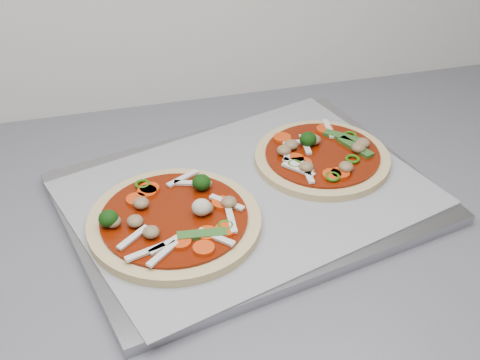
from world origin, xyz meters
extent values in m
cube|color=#9B9AA0|center=(0.70, 1.31, 0.91)|extent=(0.53, 0.44, 0.02)
cube|color=gray|center=(0.70, 1.31, 0.92)|extent=(0.52, 0.44, 0.00)
cylinder|color=tan|center=(0.59, 1.27, 0.92)|extent=(0.23, 0.23, 0.01)
cylinder|color=#681605|center=(0.59, 1.27, 0.93)|extent=(0.19, 0.19, 0.00)
ellipsoid|color=olive|center=(0.63, 1.27, 0.94)|extent=(0.02, 0.02, 0.01)
cylinder|color=#E8400F|center=(0.55, 1.31, 0.93)|extent=(0.03, 0.03, 0.00)
ellipsoid|color=olive|center=(0.56, 1.29, 0.94)|extent=(0.03, 0.03, 0.01)
ellipsoid|color=olive|center=(0.56, 1.24, 0.94)|extent=(0.02, 0.02, 0.01)
cylinder|color=#E8400F|center=(0.59, 1.22, 0.93)|extent=(0.04, 0.04, 0.00)
ellipsoid|color=olive|center=(0.52, 1.27, 0.94)|extent=(0.02, 0.02, 0.01)
cylinder|color=#E8400F|center=(0.66, 1.28, 0.93)|extent=(0.03, 0.03, 0.00)
cube|color=beige|center=(0.57, 1.20, 0.93)|extent=(0.04, 0.04, 0.00)
cube|color=beige|center=(0.62, 1.34, 0.93)|extent=(0.05, 0.03, 0.00)
ellipsoid|color=olive|center=(0.66, 1.27, 0.94)|extent=(0.02, 0.02, 0.01)
cube|color=beige|center=(0.66, 1.24, 0.93)|extent=(0.01, 0.05, 0.00)
cube|color=beige|center=(0.63, 1.21, 0.93)|extent=(0.04, 0.04, 0.00)
cylinder|color=#E8400F|center=(0.65, 1.22, 0.93)|extent=(0.03, 0.03, 0.00)
cube|color=beige|center=(0.66, 1.27, 0.93)|extent=(0.04, 0.04, 0.00)
cube|color=#295D21|center=(0.62, 1.22, 0.93)|extent=(0.06, 0.02, 0.00)
ellipsoid|color=#BEB194|center=(0.63, 1.26, 0.94)|extent=(0.03, 0.03, 0.02)
cube|color=beige|center=(0.58, 1.22, 0.93)|extent=(0.05, 0.03, 0.00)
cylinder|color=#E8400F|center=(0.57, 1.33, 0.93)|extent=(0.04, 0.04, 0.00)
cylinder|color=#E8400F|center=(0.62, 1.20, 0.93)|extent=(0.04, 0.04, 0.00)
torus|color=#24550A|center=(0.65, 1.23, 0.93)|extent=(0.03, 0.03, 0.00)
ellipsoid|color=#183E0E|center=(0.52, 1.27, 0.94)|extent=(0.03, 0.03, 0.02)
torus|color=#24550A|center=(0.57, 1.34, 0.93)|extent=(0.03, 0.03, 0.00)
cube|color=beige|center=(0.63, 1.32, 0.93)|extent=(0.05, 0.02, 0.00)
ellipsoid|color=olive|center=(0.55, 1.26, 0.94)|extent=(0.02, 0.02, 0.01)
cube|color=beige|center=(0.55, 1.21, 0.93)|extent=(0.05, 0.02, 0.00)
cube|color=beige|center=(0.54, 1.24, 0.93)|extent=(0.04, 0.04, 0.00)
cylinder|color=#E8400F|center=(0.63, 1.22, 0.93)|extent=(0.03, 0.03, 0.00)
ellipsoid|color=#183E0E|center=(0.64, 1.31, 0.94)|extent=(0.03, 0.03, 0.02)
cylinder|color=#E8400F|center=(0.57, 1.32, 0.93)|extent=(0.03, 0.03, 0.00)
cylinder|color=tan|center=(0.82, 1.35, 0.92)|extent=(0.21, 0.21, 0.01)
cylinder|color=#681605|center=(0.82, 1.35, 0.93)|extent=(0.17, 0.17, 0.00)
cylinder|color=#E8400F|center=(0.77, 1.40, 0.93)|extent=(0.03, 0.03, 0.00)
cylinder|color=#E8400F|center=(0.81, 1.30, 0.93)|extent=(0.03, 0.03, 0.00)
cube|color=beige|center=(0.77, 1.37, 0.93)|extent=(0.03, 0.05, 0.00)
ellipsoid|color=olive|center=(0.76, 1.37, 0.94)|extent=(0.02, 0.02, 0.01)
torus|color=#24550A|center=(0.77, 1.34, 0.93)|extent=(0.03, 0.03, 0.00)
cube|color=#295D21|center=(0.86, 1.38, 0.93)|extent=(0.05, 0.05, 0.00)
cube|color=beige|center=(0.84, 1.41, 0.93)|extent=(0.01, 0.05, 0.00)
ellipsoid|color=olive|center=(0.83, 1.31, 0.94)|extent=(0.03, 0.03, 0.01)
cube|color=beige|center=(0.77, 1.33, 0.93)|extent=(0.03, 0.04, 0.00)
torus|color=#24550A|center=(0.81, 1.30, 0.93)|extent=(0.02, 0.02, 0.00)
ellipsoid|color=olive|center=(0.81, 1.38, 0.94)|extent=(0.03, 0.03, 0.01)
ellipsoid|color=olive|center=(0.78, 1.32, 0.94)|extent=(0.03, 0.03, 0.01)
torus|color=#24550A|center=(0.85, 1.33, 0.93)|extent=(0.03, 0.03, 0.00)
cube|color=beige|center=(0.80, 1.38, 0.93)|extent=(0.01, 0.05, 0.00)
cube|color=#295D21|center=(0.86, 1.35, 0.93)|extent=(0.04, 0.06, 0.00)
cylinder|color=#E8400F|center=(0.77, 1.35, 0.93)|extent=(0.04, 0.04, 0.00)
ellipsoid|color=olive|center=(0.86, 1.35, 0.94)|extent=(0.03, 0.03, 0.01)
cube|color=beige|center=(0.79, 1.39, 0.93)|extent=(0.05, 0.01, 0.00)
ellipsoid|color=#183E0E|center=(0.80, 1.38, 0.94)|extent=(0.02, 0.02, 0.02)
torus|color=#24550A|center=(0.87, 1.38, 0.93)|extent=(0.03, 0.03, 0.00)
ellipsoid|color=olive|center=(0.78, 1.38, 0.94)|extent=(0.02, 0.02, 0.01)
cylinder|color=#E8400F|center=(0.78, 1.34, 0.93)|extent=(0.03, 0.03, 0.00)
cylinder|color=#E8400F|center=(0.84, 1.41, 0.93)|extent=(0.03, 0.03, 0.00)
cylinder|color=#E8400F|center=(0.77, 1.34, 0.93)|extent=(0.04, 0.04, 0.00)
cube|color=beige|center=(0.77, 1.32, 0.93)|extent=(0.04, 0.04, 0.00)
cylinder|color=#E8400F|center=(0.82, 1.30, 0.93)|extent=(0.03, 0.03, 0.00)
ellipsoid|color=olive|center=(0.87, 1.36, 0.94)|extent=(0.03, 0.03, 0.01)
cube|color=beige|center=(0.78, 1.31, 0.93)|extent=(0.01, 0.05, 0.00)
camera|label=1|loc=(0.52, 0.64, 1.44)|focal=50.00mm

